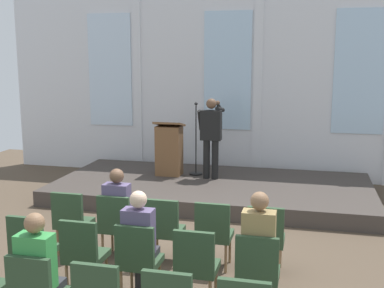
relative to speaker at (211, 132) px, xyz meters
The scene contains 20 objects.
ground_plane 3.97m from the speaker, 88.76° to the right, with size 14.03×14.03×0.00m, color brown.
rear_partition 1.81m from the speaker, 85.90° to the left, with size 10.79×0.14×4.46m.
stage_platform 1.15m from the speaker, 73.08° to the right, with size 6.28×2.99×0.30m, color #3F3833.
speaker is the anchor object (origin of this frame).
mic_stand 0.78m from the speaker, 145.31° to the left, with size 0.28×0.28×1.55m.
lectern 1.02m from the speaker, behind, with size 0.60×0.48×1.16m.
chair_r0_c0 3.92m from the speaker, 109.59° to the right, with size 0.46×0.44×0.94m.
chair_r0_c1 3.75m from the speaker, 99.47° to the right, with size 0.46×0.44×0.94m.
audience_r0_c1 3.64m from the speaker, 99.69° to the right, with size 0.36×0.39×1.29m.
chair_r0_c2 3.70m from the speaker, 88.71° to the right, with size 0.46×0.44×0.94m.
chair_r0_c3 3.78m from the speaker, 78.05° to the right, with size 0.46×0.44×0.94m.
chair_r0_c4 3.98m from the speaker, 68.16° to the right, with size 0.46×0.44×0.94m.
chair_r1_c0 4.89m from the speaker, 105.47° to the right, with size 0.46×0.44×0.94m.
chair_r1_c1 4.76m from the speaker, 97.39° to the right, with size 0.46×0.44×0.94m.
chair_r1_c2 4.72m from the speaker, 89.00° to the right, with size 0.46×0.44×0.94m.
audience_r1_c2 4.61m from the speaker, 88.98° to the right, with size 0.36×0.39×1.30m.
chair_r1_c3 4.78m from the speaker, 80.65° to the right, with size 0.46×0.44×0.94m.
chair_r1_c4 4.94m from the speaker, 72.69° to the right, with size 0.46×0.44×0.94m.
audience_r1_c4 4.84m from the speaker, 72.41° to the right, with size 0.36×0.39×1.39m.
audience_r2_c1 5.68m from the speaker, 96.14° to the right, with size 0.36×0.39×1.32m.
Camera 1 is at (1.84, -5.90, 2.81)m, focal length 45.60 mm.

